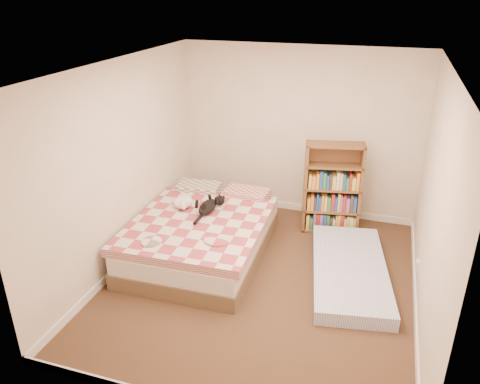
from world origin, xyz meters
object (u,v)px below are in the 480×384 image
(floor_mattress, at_px, (349,271))
(black_cat, at_px, (209,206))
(bed, at_px, (204,233))
(white_dog, at_px, (183,202))
(bookshelf, at_px, (332,198))

(floor_mattress, bearing_deg, black_cat, 164.91)
(bed, height_order, white_dog, white_dog)
(bookshelf, height_order, floor_mattress, bookshelf)
(bed, relative_size, bookshelf, 1.72)
(black_cat, bearing_deg, floor_mattress, 18.13)
(bed, relative_size, black_cat, 3.13)
(bookshelf, height_order, black_cat, bookshelf)
(black_cat, distance_m, white_dog, 0.36)
(bookshelf, bearing_deg, white_dog, -163.51)
(black_cat, bearing_deg, bookshelf, 56.52)
(black_cat, bearing_deg, bed, -75.63)
(floor_mattress, xyz_separation_m, black_cat, (-1.87, 0.17, 0.52))
(floor_mattress, distance_m, black_cat, 1.95)
(white_dog, bearing_deg, black_cat, 17.53)
(bed, xyz_separation_m, black_cat, (0.02, 0.15, 0.33))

